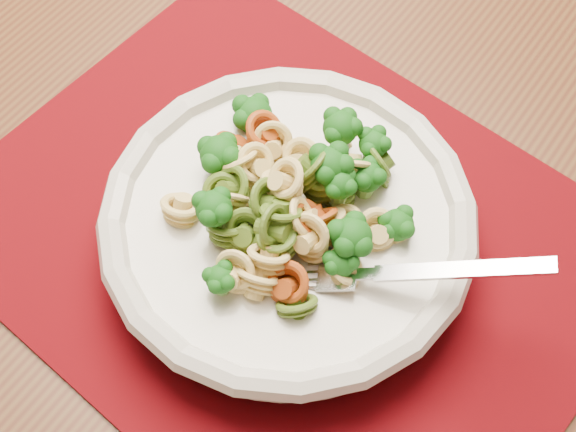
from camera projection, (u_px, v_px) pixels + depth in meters
The scene contains 5 objects.
dining_table at pixel (340, 158), 0.73m from camera, with size 1.48×1.00×0.72m.
placemat at pixel (286, 237), 0.58m from camera, with size 0.45×0.35×0.00m, color #590306.
pasta_bowl at pixel (288, 223), 0.55m from camera, with size 0.26×0.26×0.05m.
pasta_broccoli_heap at pixel (288, 211), 0.54m from camera, with size 0.22×0.22×0.06m, color #DEBB6D, non-canonical shape.
fork at pixel (337, 275), 0.51m from camera, with size 0.19×0.02×0.01m, color silver, non-canonical shape.
Camera 1 is at (0.59, -0.92, 1.23)m, focal length 50.00 mm.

